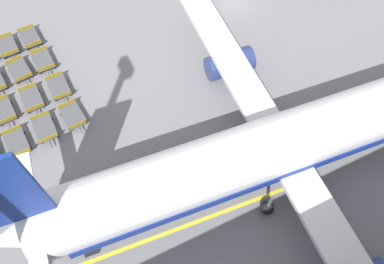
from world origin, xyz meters
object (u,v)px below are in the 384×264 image
at_px(baggage_dolly_row_mid_b_col_b, 20,70).
at_px(baggage_dolly_row_mid_b_col_d, 45,128).
at_px(baggage_dolly_row_mid_b_col_c, 32,99).
at_px(baggage_dolly_row_mid_b_col_a, 8,46).
at_px(baggage_dolly_row_far_col_c, 59,87).
at_px(baggage_dolly_row_mid_a_col_c, 4,111).
at_px(airplane, 296,139).
at_px(baggage_dolly_row_far_col_b, 43,61).
at_px(baggage_dolly_row_mid_a_col_d, 17,143).
at_px(baggage_dolly_row_far_col_a, 30,38).
at_px(baggage_dolly_row_far_col_d, 73,116).

bearing_deg(baggage_dolly_row_mid_b_col_b, baggage_dolly_row_mid_b_col_d, 4.18).
bearing_deg(baggage_dolly_row_mid_b_col_c, baggage_dolly_row_mid_b_col_b, -176.11).
height_order(baggage_dolly_row_mid_b_col_a, baggage_dolly_row_far_col_c, same).
height_order(baggage_dolly_row_mid_a_col_c, baggage_dolly_row_far_col_c, same).
xyz_separation_m(baggage_dolly_row_mid_b_col_b, baggage_dolly_row_far_col_c, (3.51, 2.73, 0.00)).
bearing_deg(airplane, baggage_dolly_row_far_col_b, -141.32).
distance_m(baggage_dolly_row_mid_a_col_d, baggage_dolly_row_mid_b_col_a, 11.30).
height_order(baggage_dolly_row_mid_b_col_c, baggage_dolly_row_far_col_a, same).
height_order(baggage_dolly_row_mid_b_col_b, baggage_dolly_row_mid_b_col_c, same).
xyz_separation_m(baggage_dolly_row_far_col_c, baggage_dolly_row_far_col_d, (3.53, 0.27, 0.00)).
bearing_deg(baggage_dolly_row_mid_a_col_c, baggage_dolly_row_mid_a_col_d, 5.52).
relative_size(baggage_dolly_row_mid_b_col_c, baggage_dolly_row_mid_b_col_d, 1.00).
bearing_deg(airplane, baggage_dolly_row_mid_a_col_c, -126.58).
height_order(baggage_dolly_row_mid_a_col_c, baggage_dolly_row_mid_b_col_b, same).
height_order(baggage_dolly_row_mid_b_col_d, baggage_dolly_row_far_col_d, same).
bearing_deg(airplane, baggage_dolly_row_mid_b_col_b, -137.01).
distance_m(baggage_dolly_row_mid_a_col_c, baggage_dolly_row_mid_a_col_d, 3.69).
bearing_deg(baggage_dolly_row_far_col_c, baggage_dolly_row_far_col_a, -172.81).
distance_m(baggage_dolly_row_mid_b_col_b, baggage_dolly_row_mid_b_col_d, 7.28).
bearing_deg(baggage_dolly_row_mid_b_col_c, baggage_dolly_row_mid_a_col_d, -28.25).
relative_size(baggage_dolly_row_far_col_c, baggage_dolly_row_far_col_d, 0.99).
xyz_separation_m(baggage_dolly_row_mid_a_col_c, baggage_dolly_row_mid_b_col_a, (-7.54, 1.81, 0.00)).
xyz_separation_m(airplane, baggage_dolly_row_far_col_c, (-14.83, -14.37, -3.02)).
bearing_deg(airplane, baggage_dolly_row_far_col_d, -128.72).
relative_size(baggage_dolly_row_far_col_a, baggage_dolly_row_far_col_d, 0.99).
bearing_deg(baggage_dolly_row_mid_b_col_a, baggage_dolly_row_far_col_c, 24.01).
bearing_deg(baggage_dolly_row_mid_b_col_a, baggage_dolly_row_mid_b_col_b, 6.48).
xyz_separation_m(baggage_dolly_row_mid_a_col_d, baggage_dolly_row_far_col_c, (-4.17, 4.59, 0.00)).
relative_size(baggage_dolly_row_mid_a_col_d, baggage_dolly_row_far_col_a, 1.00).
height_order(baggage_dolly_row_mid_b_col_b, baggage_dolly_row_far_col_a, same).
bearing_deg(baggage_dolly_row_mid_b_col_d, baggage_dolly_row_mid_b_col_b, -175.82).
distance_m(baggage_dolly_row_far_col_a, baggage_dolly_row_far_col_d, 10.84).
height_order(airplane, baggage_dolly_row_mid_b_col_c, airplane).
relative_size(airplane, baggage_dolly_row_far_col_d, 12.89).
distance_m(airplane, baggage_dolly_row_far_col_b, 23.98).
xyz_separation_m(airplane, baggage_dolly_row_mid_b_col_d, (-11.08, -16.57, -3.02)).
distance_m(baggage_dolly_row_mid_a_col_c, baggage_dolly_row_mid_b_col_c, 2.48).
height_order(baggage_dolly_row_mid_b_col_b, baggage_dolly_row_far_col_b, same).
bearing_deg(baggage_dolly_row_far_col_d, baggage_dolly_row_mid_a_col_c, -120.12).
distance_m(baggage_dolly_row_mid_a_col_c, baggage_dolly_row_mid_b_col_a, 7.75).
height_order(baggage_dolly_row_mid_b_col_a, baggage_dolly_row_mid_b_col_b, same).
bearing_deg(baggage_dolly_row_mid_b_col_d, baggage_dolly_row_mid_a_col_d, -79.93).
height_order(baggage_dolly_row_mid_a_col_d, baggage_dolly_row_mid_b_col_b, same).
distance_m(baggage_dolly_row_mid_b_col_b, baggage_dolly_row_mid_b_col_c, 3.77).
relative_size(baggage_dolly_row_mid_a_col_c, baggage_dolly_row_mid_b_col_a, 1.00).
relative_size(baggage_dolly_row_mid_b_col_d, baggage_dolly_row_far_col_d, 0.99).
relative_size(baggage_dolly_row_mid_b_col_d, baggage_dolly_row_far_col_b, 1.00).
distance_m(baggage_dolly_row_mid_b_col_a, baggage_dolly_row_far_col_d, 11.10).
bearing_deg(baggage_dolly_row_mid_b_col_a, baggage_dolly_row_far_col_b, 38.63).
bearing_deg(baggage_dolly_row_far_col_b, baggage_dolly_row_far_col_d, 6.04).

